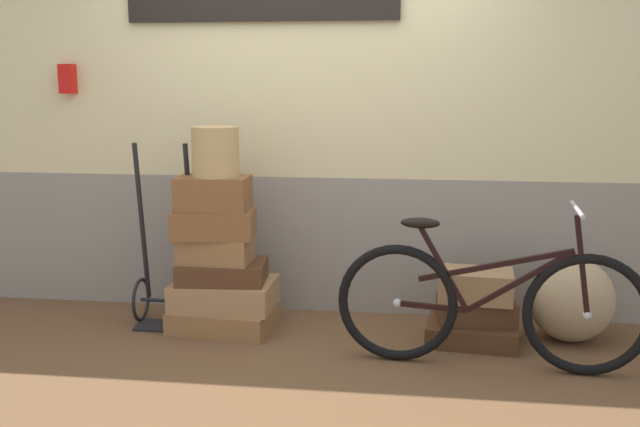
% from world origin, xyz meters
% --- Properties ---
extents(ground, '(9.70, 5.20, 0.06)m').
position_xyz_m(ground, '(0.00, 0.00, -0.03)').
color(ground, brown).
extents(station_building, '(7.70, 0.74, 2.69)m').
position_xyz_m(station_building, '(0.01, 0.85, 1.35)').
color(station_building, gray).
rests_on(station_building, ground).
extents(suitcase_0, '(0.67, 0.52, 0.15)m').
position_xyz_m(suitcase_0, '(-0.52, 0.29, 0.07)').
color(suitcase_0, olive).
rests_on(suitcase_0, ground).
extents(suitcase_1, '(0.64, 0.46, 0.17)m').
position_xyz_m(suitcase_1, '(-0.51, 0.30, 0.23)').
color(suitcase_1, '#9E754C').
rests_on(suitcase_1, suitcase_0).
extents(suitcase_2, '(0.58, 0.42, 0.13)m').
position_xyz_m(suitcase_2, '(-0.52, 0.29, 0.38)').
color(suitcase_2, '#4C2D19').
rests_on(suitcase_2, suitcase_1).
extents(suitcase_3, '(0.45, 0.30, 0.17)m').
position_xyz_m(suitcase_3, '(-0.55, 0.27, 0.53)').
color(suitcase_3, olive).
rests_on(suitcase_3, suitcase_2).
extents(suitcase_4, '(0.53, 0.37, 0.17)m').
position_xyz_m(suitcase_4, '(-0.56, 0.27, 0.70)').
color(suitcase_4, brown).
rests_on(suitcase_4, suitcase_3).
extents(suitcase_5, '(0.45, 0.30, 0.21)m').
position_xyz_m(suitcase_5, '(-0.56, 0.27, 0.89)').
color(suitcase_5, brown).
rests_on(suitcase_5, suitcase_4).
extents(suitcase_6, '(0.58, 0.45, 0.13)m').
position_xyz_m(suitcase_6, '(1.06, 0.25, 0.06)').
color(suitcase_6, '#4C2D19').
rests_on(suitcase_6, ground).
extents(suitcase_7, '(0.49, 0.35, 0.14)m').
position_xyz_m(suitcase_7, '(1.08, 0.28, 0.20)').
color(suitcase_7, '#4C2D19').
rests_on(suitcase_7, suitcase_6).
extents(suitcase_8, '(0.46, 0.33, 0.18)m').
position_xyz_m(suitcase_8, '(1.07, 0.26, 0.36)').
color(suitcase_8, '#9E754C').
rests_on(suitcase_8, suitcase_7).
extents(wicker_basket, '(0.29, 0.29, 0.31)m').
position_xyz_m(wicker_basket, '(-0.54, 0.27, 1.15)').
color(wicker_basket, tan).
rests_on(wicker_basket, suitcase_5).
extents(luggage_trolley, '(0.42, 0.37, 1.20)m').
position_xyz_m(luggage_trolley, '(-0.91, 0.36, 0.27)').
color(luggage_trolley, black).
rests_on(luggage_trolley, ground).
extents(burlap_sack, '(0.51, 0.44, 0.53)m').
position_xyz_m(burlap_sack, '(1.66, 0.36, 0.26)').
color(burlap_sack, tan).
rests_on(burlap_sack, ground).
extents(bicycle, '(1.71, 0.46, 0.93)m').
position_xyz_m(bicycle, '(1.12, -0.14, 0.36)').
color(bicycle, black).
rests_on(bicycle, ground).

